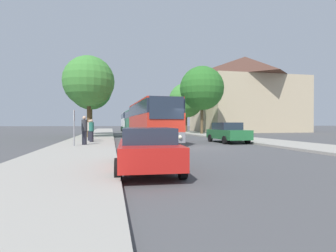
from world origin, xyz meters
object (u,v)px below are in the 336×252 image
at_px(tree_right_near, 202,88).
at_px(parked_car_right_near, 228,132).
at_px(parked_car_right_far, 162,128).
at_px(bus_stop_sign, 74,123).
at_px(pedestrian_waiting_near, 90,130).
at_px(bus_front, 151,121).
at_px(bus_middle, 138,122).
at_px(bus_rear, 129,122).
at_px(pedestrian_walking_back, 91,131).
at_px(pedestrian_waiting_far, 84,130).
at_px(tree_right_mid, 186,100).
at_px(tree_left_far, 89,81).
at_px(parked_car_left_curb, 147,148).
at_px(tree_left_near, 91,89).

bearing_deg(tree_right_near, parked_car_right_near, -101.81).
height_order(parked_car_right_far, bus_stop_sign, bus_stop_sign).
xyz_separation_m(pedestrian_waiting_near, tree_right_near, (13.99, 12.36, 5.40)).
xyz_separation_m(bus_stop_sign, tree_right_near, (14.52, 17.36, 4.87)).
bearing_deg(bus_front, bus_middle, 87.01).
height_order(bus_front, bus_rear, bus_rear).
bearing_deg(bus_rear, bus_stop_sign, -99.30).
height_order(bus_stop_sign, pedestrian_walking_back, bus_stop_sign).
relative_size(bus_stop_sign, pedestrian_waiting_near, 1.31).
height_order(bus_middle, tree_right_near, tree_right_near).
xyz_separation_m(bus_stop_sign, pedestrian_walking_back, (0.79, 3.40, -0.53)).
distance_m(pedestrian_waiting_far, tree_right_near, 22.33).
xyz_separation_m(bus_front, parked_car_right_near, (5.90, -2.11, -0.93)).
height_order(parked_car_right_near, tree_right_mid, tree_right_mid).
xyz_separation_m(parked_car_right_near, tree_left_far, (-11.39, 8.28, 5.00)).
distance_m(bus_middle, parked_car_right_near, 16.60).
height_order(parked_car_right_near, tree_right_near, tree_right_near).
height_order(tree_left_far, tree_right_mid, tree_right_mid).
relative_size(parked_car_left_curb, parked_car_right_near, 0.98).
bearing_deg(tree_right_near, bus_front, -125.16).
xyz_separation_m(bus_middle, parked_car_right_far, (5.44, 10.67, -1.06)).
relative_size(bus_rear, parked_car_right_near, 2.61).
distance_m(pedestrian_waiting_near, tree_left_near, 14.17).
xyz_separation_m(bus_middle, tree_right_mid, (9.13, 8.20, 3.74)).
relative_size(pedestrian_waiting_far, tree_right_near, 0.20).
distance_m(tree_left_near, tree_right_mid, 17.16).
height_order(bus_front, tree_left_far, tree_left_far).
height_order(parked_car_left_curb, tree_left_far, tree_left_far).
relative_size(bus_front, parked_car_right_far, 2.61).
distance_m(bus_front, pedestrian_waiting_near, 5.04).
height_order(bus_rear, tree_left_far, tree_left_far).
distance_m(bus_rear, pedestrian_waiting_near, 28.76).
height_order(bus_front, pedestrian_waiting_far, bus_front).
bearing_deg(parked_car_right_near, tree_right_mid, -99.62).
distance_m(parked_car_left_curb, tree_right_near, 28.98).
bearing_deg(bus_front, tree_right_near, 52.66).
xyz_separation_m(pedestrian_waiting_far, tree_left_far, (-0.52, 9.94, 4.72)).
xyz_separation_m(bus_front, bus_stop_sign, (-5.50, -4.56, -0.22)).
distance_m(parked_car_right_near, parked_car_right_far, 26.23).
relative_size(bus_front, pedestrian_walking_back, 6.44).
xyz_separation_m(tree_left_far, tree_right_near, (14.51, 6.64, 0.58)).
relative_size(bus_stop_sign, tree_left_far, 0.27).
bearing_deg(bus_middle, pedestrian_walking_back, -110.09).
xyz_separation_m(parked_car_left_curb, tree_right_near, (11.13, 26.14, 5.68)).
relative_size(parked_car_right_near, tree_left_far, 0.54).
distance_m(bus_rear, tree_right_mid, 12.27).
height_order(parked_car_right_near, pedestrian_walking_back, pedestrian_walking_back).
bearing_deg(pedestrian_walking_back, tree_left_near, -86.22).
xyz_separation_m(bus_middle, pedestrian_walking_back, (-4.90, -14.61, -0.78)).
bearing_deg(parked_car_right_near, parked_car_left_curb, 53.05).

